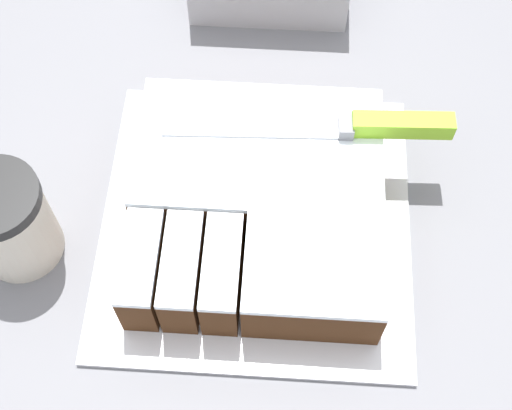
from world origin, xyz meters
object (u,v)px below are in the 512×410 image
at_px(knife, 366,126).
at_px(coffee_cup, 9,222).
at_px(cake_board, 256,222).
at_px(cake, 258,203).

height_order(knife, coffee_cup, coffee_cup).
distance_m(cake_board, cake, 0.04).
bearing_deg(cake, cake_board, -134.44).
bearing_deg(cake, knife, 34.82).
relative_size(cake_board, coffee_cup, 3.01).
bearing_deg(coffee_cup, knife, 18.72).
bearing_deg(cake_board, knife, 35.06).
xyz_separation_m(knife, coffee_cup, (-0.37, -0.13, -0.03)).
bearing_deg(knife, cake_board, 32.85).
xyz_separation_m(cake, coffee_cup, (-0.26, -0.05, 0.02)).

